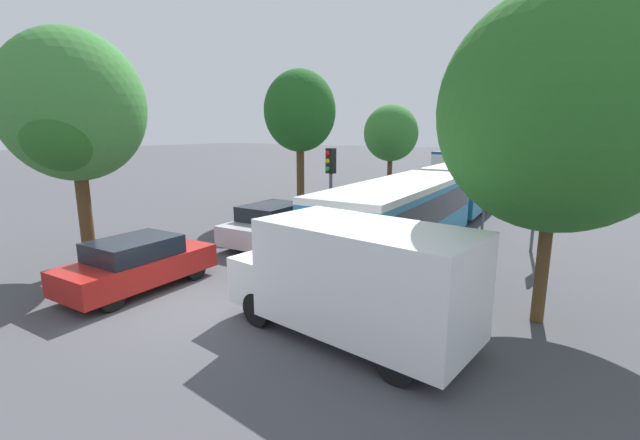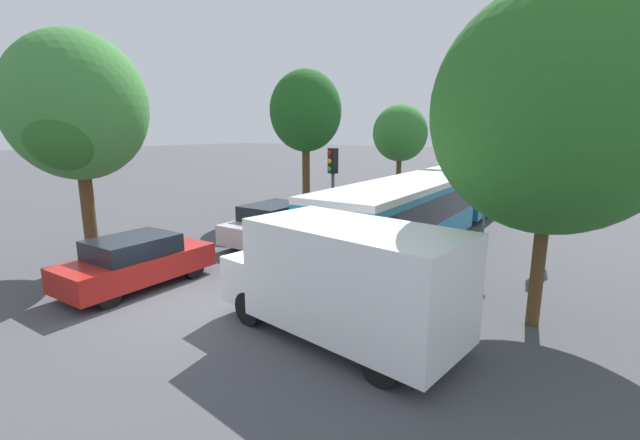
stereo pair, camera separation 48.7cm
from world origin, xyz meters
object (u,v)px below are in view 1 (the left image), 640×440
object	(u,v)px
queued_car_tan	(347,205)
tree_left_near	(72,110)
queued_car_red	(138,263)
tree_left_mid	(300,112)
city_bus_rear	(473,162)
queued_car_silver	(273,224)
white_van	(355,278)
traffic_light	(330,173)
articulated_bus	(432,199)
no_entry_sign	(484,205)
direction_sign_post	(539,176)
tree_left_far	(391,133)
tree_right_near	(560,111)
queued_car_black	(395,190)

from	to	relation	value
queued_car_tan	tree_left_near	xyz separation A→B (m)	(-2.91, -10.22, 3.85)
queued_car_red	tree_left_mid	world-z (taller)	tree_left_mid
city_bus_rear	queued_car_tan	distance (m)	21.30
queued_car_silver	white_van	size ratio (longest dim) A/B	0.81
traffic_light	tree_left_near	world-z (taller)	tree_left_near
tree_left_near	city_bus_rear	bearing A→B (deg)	84.75
articulated_bus	tree_left_mid	world-z (taller)	tree_left_mid
queued_car_silver	white_van	distance (m)	7.61
tree_left_near	tree_left_mid	world-z (taller)	tree_left_mid
no_entry_sign	city_bus_rear	bearing A→B (deg)	-164.91
direction_sign_post	tree_left_far	world-z (taller)	tree_left_far
traffic_light	no_entry_sign	xyz separation A→B (m)	(5.42, -0.13, -0.62)
queued_car_silver	traffic_light	size ratio (longest dim) A/B	1.24
direction_sign_post	tree_left_far	bearing A→B (deg)	-38.13
tree_left_far	queued_car_red	bearing A→B (deg)	-82.14
city_bus_rear	tree_left_mid	distance (m)	21.34
direction_sign_post	tree_right_near	size ratio (longest dim) A/B	0.53
queued_car_black	direction_sign_post	world-z (taller)	direction_sign_post
direction_sign_post	white_van	bearing A→B (deg)	87.58
traffic_light	no_entry_sign	distance (m)	5.46
white_van	no_entry_sign	size ratio (longest dim) A/B	1.84
city_bus_rear	tree_right_near	distance (m)	29.58
tree_left_far	direction_sign_post	bearing A→B (deg)	-48.53
queued_car_tan	traffic_light	world-z (taller)	traffic_light
white_van	direction_sign_post	xyz separation A→B (m)	(1.97, 8.66, 1.33)
queued_car_tan	white_van	size ratio (longest dim) A/B	0.80
no_entry_sign	tree_right_near	size ratio (longest dim) A/B	0.42
queued_car_silver	queued_car_black	bearing A→B (deg)	-2.15
queued_car_tan	tree_left_mid	bearing A→B (deg)	79.34
city_bus_rear	traffic_light	world-z (taller)	traffic_light
traffic_light	queued_car_black	bearing A→B (deg)	-154.62
no_entry_sign	articulated_bus	bearing A→B (deg)	-141.46
white_van	tree_left_near	size ratio (longest dim) A/B	0.76
tree_left_far	tree_right_near	world-z (taller)	tree_right_near
queued_car_red	white_van	distance (m)	6.00
queued_car_silver	queued_car_tan	distance (m)	4.97
queued_car_tan	tree_left_mid	world-z (taller)	tree_left_mid
white_van	no_entry_sign	distance (m)	6.19
queued_car_black	tree_left_far	world-z (taller)	tree_left_far
city_bus_rear	direction_sign_post	world-z (taller)	direction_sign_post
tree_left_near	queued_car_red	bearing A→B (deg)	-4.06
city_bus_rear	tree_left_near	bearing A→B (deg)	179.15
articulated_bus	tree_right_near	xyz separation A→B (m)	(4.74, -6.72, 3.00)
queued_car_red	queued_car_black	size ratio (longest dim) A/B	0.93
city_bus_rear	traffic_light	bearing A→B (deg)	-172.63
city_bus_rear	queued_car_black	distance (m)	15.67
queued_car_black	tree_left_far	size ratio (longest dim) A/B	0.73
no_entry_sign	queued_car_red	bearing A→B (deg)	-44.94
traffic_light	tree_right_near	xyz separation A→B (m)	(7.41, -3.39, 1.88)
traffic_light	tree_right_near	world-z (taller)	tree_right_near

